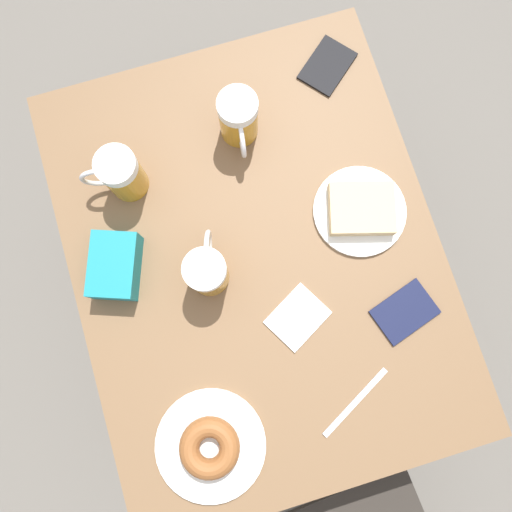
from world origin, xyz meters
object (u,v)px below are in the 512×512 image
(beer_mug_right, at_px, (239,119))
(napkin_folded, at_px, (298,317))
(plate_with_donut, at_px, (210,447))
(fork, at_px, (355,402))
(plate_with_cake, at_px, (361,210))
(passport_near_edge, at_px, (405,312))
(passport_far_edge, at_px, (327,66))
(beer_mug_center, at_px, (121,174))
(blue_pouch, at_px, (115,266))
(beer_mug_left, at_px, (207,271))

(beer_mug_right, relative_size, napkin_folded, 0.90)
(plate_with_donut, distance_m, fork, 0.31)
(plate_with_cake, relative_size, fork, 1.21)
(passport_near_edge, bearing_deg, passport_far_edge, -91.85)
(beer_mug_center, distance_m, beer_mug_right, 0.27)
(beer_mug_center, relative_size, blue_pouch, 0.82)
(plate_with_cake, height_order, blue_pouch, blue_pouch)
(napkin_folded, xyz_separation_m, passport_near_edge, (-0.22, 0.05, 0.00))
(plate_with_cake, xyz_separation_m, passport_near_edge, (-0.02, 0.23, -0.01))
(plate_with_donut, xyz_separation_m, napkin_folded, (-0.25, -0.19, -0.02))
(plate_with_cake, distance_m, beer_mug_left, 0.36)
(beer_mug_right, height_order, passport_far_edge, beer_mug_right)
(beer_mug_left, bearing_deg, plate_with_donut, 74.24)
(beer_mug_left, xyz_separation_m, fork, (-0.21, 0.34, -0.06))
(plate_with_cake, relative_size, beer_mug_left, 1.54)
(beer_mug_right, bearing_deg, passport_near_edge, 114.14)
(plate_with_cake, distance_m, napkin_folded, 0.27)
(blue_pouch, bearing_deg, napkin_folded, 147.82)
(napkin_folded, distance_m, passport_near_edge, 0.23)
(beer_mug_center, bearing_deg, fork, 119.26)
(beer_mug_right, distance_m, blue_pouch, 0.40)
(plate_with_cake, distance_m, passport_far_edge, 0.35)
(plate_with_cake, bearing_deg, passport_near_edge, 95.19)
(passport_near_edge, relative_size, passport_far_edge, 0.96)
(blue_pouch, bearing_deg, passport_far_edge, -151.16)
(passport_near_edge, bearing_deg, beer_mug_left, -27.56)
(beer_mug_left, xyz_separation_m, blue_pouch, (0.18, -0.07, -0.03))
(plate_with_donut, xyz_separation_m, beer_mug_left, (-0.09, -0.33, 0.05))
(beer_mug_left, height_order, fork, beer_mug_left)
(beer_mug_center, height_order, napkin_folded, beer_mug_center)
(beer_mug_right, bearing_deg, blue_pouch, 33.57)
(passport_far_edge, bearing_deg, plate_with_cake, 83.40)
(plate_with_donut, xyz_separation_m, passport_near_edge, (-0.47, -0.14, -0.02))
(beer_mug_left, xyz_separation_m, napkin_folded, (-0.15, 0.14, -0.06))
(passport_far_edge, bearing_deg, napkin_folded, 65.60)
(plate_with_donut, relative_size, beer_mug_center, 1.70)
(beer_mug_right, bearing_deg, napkin_folded, 89.84)
(napkin_folded, distance_m, fork, 0.21)
(napkin_folded, bearing_deg, plate_with_donut, 38.21)
(beer_mug_center, bearing_deg, plate_with_cake, 156.03)
(plate_with_cake, height_order, passport_near_edge, plate_with_cake)
(beer_mug_right, relative_size, blue_pouch, 0.82)
(beer_mug_left, bearing_deg, passport_far_edge, -135.30)
(fork, bearing_deg, beer_mug_left, -57.84)
(passport_far_edge, bearing_deg, beer_mug_right, 21.35)
(beer_mug_center, relative_size, beer_mug_right, 1.00)
(plate_with_donut, xyz_separation_m, beer_mug_center, (0.02, -0.58, 0.05))
(plate_with_donut, relative_size, passport_near_edge, 1.53)
(plate_with_cake, xyz_separation_m, beer_mug_left, (0.35, 0.04, 0.05))
(blue_pouch, bearing_deg, beer_mug_right, -146.43)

